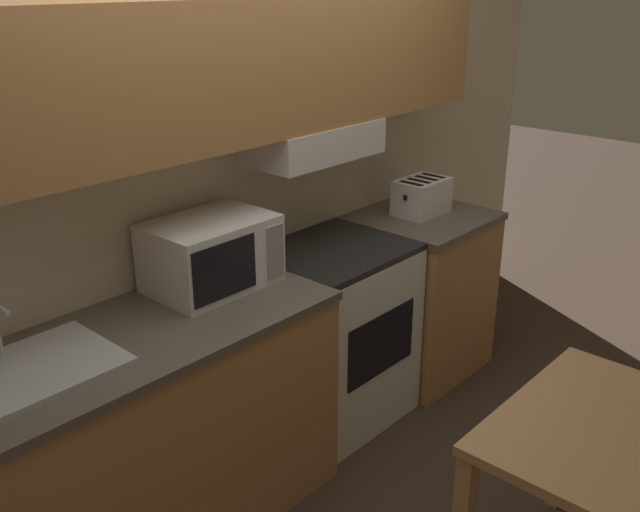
# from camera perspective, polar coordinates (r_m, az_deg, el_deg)

# --- Properties ---
(ground_plane) EXTENTS (16.00, 16.00, 0.00)m
(ground_plane) POSITION_cam_1_polar(r_m,az_deg,el_deg) (3.71, -7.25, -13.48)
(ground_plane) COLOR #3D2D23
(wall_back) EXTENTS (5.37, 0.38, 2.55)m
(wall_back) POSITION_cam_1_polar(r_m,az_deg,el_deg) (3.07, -7.65, 9.47)
(wall_back) COLOR beige
(wall_back) RESTS_ON ground_plane
(lower_counter_main) EXTENTS (1.60, 0.66, 0.92)m
(lower_counter_main) POSITION_cam_1_polar(r_m,az_deg,el_deg) (2.90, -14.10, -14.10)
(lower_counter_main) COLOR #B27A47
(lower_counter_main) RESTS_ON ground_plane
(lower_counter_right_stub) EXTENTS (0.69, 0.66, 0.92)m
(lower_counter_right_stub) POSITION_cam_1_polar(r_m,az_deg,el_deg) (4.05, 7.84, -2.87)
(lower_counter_right_stub) COLOR #B27A47
(lower_counter_right_stub) RESTS_ON ground_plane
(stove_range) EXTENTS (0.69, 0.60, 0.92)m
(stove_range) POSITION_cam_1_polar(r_m,az_deg,el_deg) (3.56, 1.10, -6.25)
(stove_range) COLOR silver
(stove_range) RESTS_ON ground_plane
(microwave) EXTENTS (0.50, 0.36, 0.29)m
(microwave) POSITION_cam_1_polar(r_m,az_deg,el_deg) (2.94, -8.69, 0.21)
(microwave) COLOR silver
(microwave) RESTS_ON lower_counter_main
(toaster) EXTENTS (0.31, 0.20, 0.19)m
(toaster) POSITION_cam_1_polar(r_m,az_deg,el_deg) (3.88, 8.14, 4.76)
(toaster) COLOR silver
(toaster) RESTS_ON lower_counter_right_stub
(sink_basin) EXTENTS (0.60, 0.40, 0.23)m
(sink_basin) POSITION_cam_1_polar(r_m,az_deg,el_deg) (2.50, -22.66, -8.65)
(sink_basin) COLOR #B7BABF
(sink_basin) RESTS_ON lower_counter_main
(dining_table) EXTENTS (0.87, 0.70, 0.74)m
(dining_table) POSITION_cam_1_polar(r_m,az_deg,el_deg) (2.65, 22.22, -14.91)
(dining_table) COLOR tan
(dining_table) RESTS_ON ground_plane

